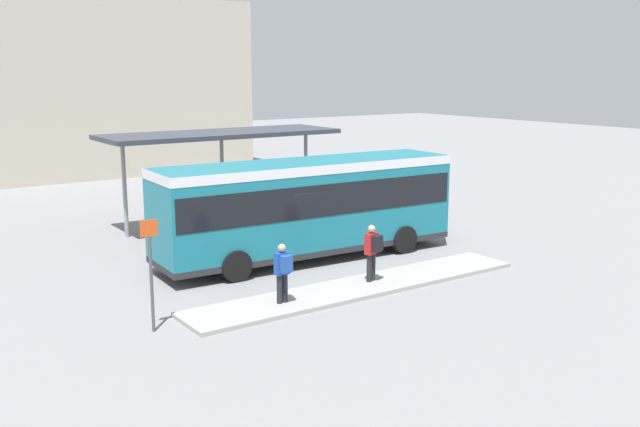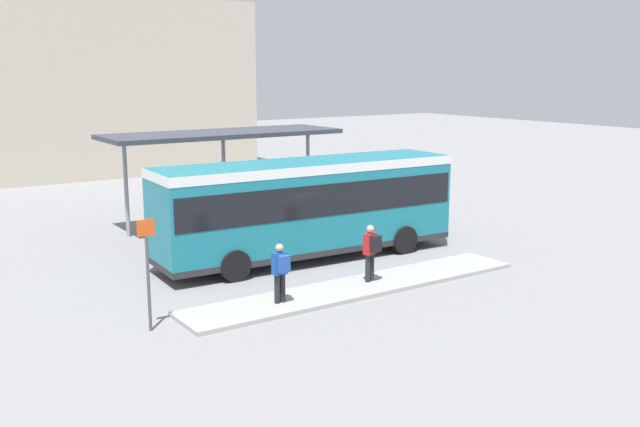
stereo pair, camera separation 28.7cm
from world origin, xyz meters
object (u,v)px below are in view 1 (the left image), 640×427
bicycle_blue (427,208)px  bicycle_black (407,201)px  platform_sign (151,270)px  city_bus (307,202)px  potted_planter_near_shelter (218,228)px  pedestrian_waiting (373,249)px  pedestrian_companion (283,270)px  bicycle_yellow (412,205)px

bicycle_blue → bicycle_black: (0.22, 1.57, 0.04)m
bicycle_black → platform_sign: platform_sign is taller
city_bus → potted_planter_near_shelter: bearing=116.5°
pedestrian_waiting → pedestrian_companion: bearing=77.6°
pedestrian_companion → bicycle_yellow: size_ratio=1.05×
bicycle_blue → bicycle_black: 1.58m
bicycle_blue → platform_sign: 16.78m
city_bus → bicycle_yellow: bearing=27.9°
bicycle_yellow → bicycle_black: 0.86m
bicycle_black → potted_planter_near_shelter: size_ratio=1.55×
city_bus → bicycle_yellow: size_ratio=6.76×
bicycle_blue → bicycle_yellow: (-0.14, 0.78, -0.01)m
pedestrian_companion → bicycle_yellow: (11.62, 7.75, -0.72)m
city_bus → bicycle_blue: bearing=22.9°
pedestrian_waiting → bicycle_blue: 10.89m
pedestrian_companion → pedestrian_waiting: bearing=-88.9°
bicycle_blue → bicycle_yellow: size_ratio=1.03×
city_bus → bicycle_black: city_bus is taller
pedestrian_waiting → bicycle_black: pedestrian_waiting is taller
pedestrian_companion → bicycle_blue: size_ratio=1.02×
bicycle_black → platform_sign: bearing=116.5°
pedestrian_companion → bicycle_black: (11.98, 8.54, -0.68)m
pedestrian_companion → platform_sign: platform_sign is taller
bicycle_yellow → potted_planter_near_shelter: bearing=89.3°
pedestrian_companion → city_bus: bearing=-43.9°
bicycle_blue → platform_sign: size_ratio=0.57×
potted_planter_near_shelter → platform_sign: 9.02m
city_bus → potted_planter_near_shelter: size_ratio=9.22×
city_bus → pedestrian_companion: (-3.38, -3.88, -0.88)m
bicycle_yellow → potted_planter_near_shelter: 9.84m
pedestrian_waiting → potted_planter_near_shelter: pedestrian_waiting is taller
bicycle_black → potted_planter_near_shelter: potted_planter_near_shelter is taller
bicycle_black → city_bus: bearing=117.0°
bicycle_black → potted_planter_near_shelter: 10.25m
bicycle_black → platform_sign: size_ratio=0.63×
bicycle_blue → platform_sign: platform_sign is taller
pedestrian_waiting → bicycle_blue: size_ratio=1.07×
city_bus → pedestrian_waiting: (-0.12, -3.65, -0.84)m
bicycle_blue → potted_planter_near_shelter: size_ratio=1.40×
pedestrian_companion → bicycle_black: bearing=-57.3°
pedestrian_companion → platform_sign: size_ratio=0.59×
pedestrian_waiting → bicycle_blue: bearing=-67.9°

